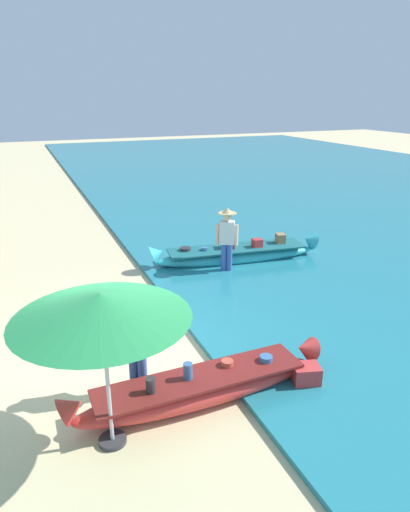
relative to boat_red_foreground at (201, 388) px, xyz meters
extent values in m
plane|color=beige|center=(-0.86, 1.45, -0.24)|extent=(80.00, 80.00, 0.00)
cube|color=teal|center=(12.56, 9.45, -0.19)|extent=(24.00, 56.00, 0.10)
ellipsoid|color=red|center=(0.00, 0.00, -0.04)|extent=(3.68, 0.70, 0.41)
cone|color=red|center=(-1.79, -0.02, 0.22)|extent=(0.40, 0.40, 0.47)
cone|color=red|center=(1.79, 0.02, 0.22)|extent=(0.40, 0.40, 0.47)
cube|color=maroon|center=(0.00, 0.00, 0.17)|extent=(3.09, 0.70, 0.04)
cylinder|color=#386699|center=(1.07, 0.00, 0.22)|extent=(0.19, 0.19, 0.10)
cylinder|color=#B74C38|center=(0.47, 0.12, 0.22)|extent=(0.18, 0.18, 0.10)
cylinder|color=#386699|center=(-0.18, 0.03, 0.30)|extent=(0.13, 0.13, 0.26)
cylinder|color=#2D2D33|center=(-0.76, -0.06, 0.29)|extent=(0.14, 0.14, 0.24)
ellipsoid|color=#33B2BC|center=(3.03, 4.94, -0.03)|extent=(4.37, 1.36, 0.42)
cone|color=#33B2BC|center=(0.94, 5.21, 0.23)|extent=(0.49, 0.54, 0.55)
cone|color=#33B2BC|center=(5.11, 4.66, 0.23)|extent=(0.49, 0.54, 0.55)
cube|color=#1C6267|center=(3.03, 4.94, 0.18)|extent=(3.69, 1.29, 0.04)
cube|color=#9E754C|center=(4.30, 4.85, 0.31)|extent=(0.28, 0.31, 0.26)
cube|color=#B73333|center=(3.55, 4.79, 0.29)|extent=(0.25, 0.24, 0.23)
cube|color=#B73333|center=(2.81, 5.00, 0.30)|extent=(0.36, 0.38, 0.25)
cylinder|color=#386699|center=(2.17, 5.05, 0.23)|extent=(0.17, 0.17, 0.10)
cylinder|color=#2D2D33|center=(1.70, 5.23, 0.23)|extent=(0.27, 0.27, 0.10)
cylinder|color=#3D5BA8|center=(2.53, 4.34, 0.15)|extent=(0.14, 0.14, 0.79)
cylinder|color=#3D5BA8|center=(2.41, 4.41, 0.15)|extent=(0.14, 0.14, 0.79)
cube|color=silver|center=(2.47, 4.37, 0.83)|extent=(0.42, 0.37, 0.57)
cylinder|color=beige|center=(2.66, 4.24, 0.78)|extent=(0.17, 0.21, 0.52)
cylinder|color=beige|center=(2.26, 4.47, 0.78)|extent=(0.17, 0.21, 0.52)
sphere|color=beige|center=(2.47, 4.37, 1.23)|extent=(0.22, 0.22, 0.22)
cylinder|color=tan|center=(2.47, 4.37, 1.31)|extent=(0.44, 0.44, 0.02)
cone|color=tan|center=(2.47, 4.37, 1.38)|extent=(0.26, 0.26, 0.12)
cylinder|color=#3D5BA8|center=(-0.83, 0.61, 0.19)|extent=(0.14, 0.14, 0.87)
cylinder|color=#3D5BA8|center=(-0.72, 0.52, 0.19)|extent=(0.14, 0.14, 0.87)
cube|color=beige|center=(-0.77, 0.57, 0.93)|extent=(0.42, 0.40, 0.59)
cylinder|color=beige|center=(-0.93, 0.73, 0.88)|extent=(0.20, 0.21, 0.54)
cylinder|color=beige|center=(-0.58, 0.43, 0.88)|extent=(0.20, 0.21, 0.54)
sphere|color=beige|center=(-0.77, 0.57, 1.34)|extent=(0.22, 0.22, 0.22)
cylinder|color=#B7B7BC|center=(-1.36, -0.32, 0.80)|extent=(0.05, 0.05, 2.09)
cone|color=#28934C|center=(-1.36, -0.32, 1.71)|extent=(2.10, 2.10, 0.31)
cylinder|color=#333338|center=(-1.36, -0.32, -0.21)|extent=(0.36, 0.36, 0.06)
cube|color=#C63838|center=(1.61, -0.29, -0.05)|extent=(0.48, 0.42, 0.38)
camera|label=1|loc=(-2.05, -5.06, 4.00)|focal=31.58mm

